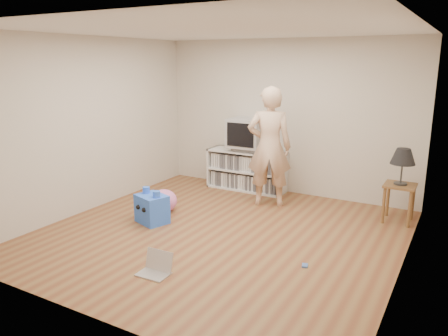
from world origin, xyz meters
name	(u,v)px	position (x,y,z in m)	size (l,w,h in m)	color
ground	(220,234)	(0.00, 0.00, 0.00)	(4.50, 4.50, 0.00)	brown
walls	(220,137)	(0.00, 0.00, 1.30)	(4.52, 4.52, 2.60)	beige
ceiling	(219,30)	(0.00, 0.00, 2.60)	(4.50, 4.50, 0.01)	white
media_unit	(247,170)	(-0.62, 2.04, 0.35)	(1.40, 0.45, 0.70)	white
dvd_deck	(247,149)	(-0.62, 2.02, 0.73)	(0.45, 0.35, 0.07)	gray
crt_tv	(247,133)	(-0.62, 2.02, 1.02)	(0.60, 0.53, 0.50)	#A8A8AE
side_table	(399,194)	(1.98, 1.65, 0.42)	(0.42, 0.42, 0.55)	brown
table_lamp	(403,157)	(1.98, 1.65, 0.94)	(0.34, 0.34, 0.52)	#333333
person	(269,147)	(0.07, 1.42, 0.94)	(0.68, 0.45, 1.88)	beige
laptop	(156,267)	(-0.05, -1.29, 0.06)	(0.35, 0.28, 0.23)	silver
playing_cards	(305,266)	(1.31, -0.35, 0.01)	(0.07, 0.09, 0.02)	#4469B6
plush_blue	(152,208)	(-1.05, -0.11, 0.21)	(0.51, 0.46, 0.49)	blue
plush_pink	(164,201)	(-1.18, 0.33, 0.17)	(0.41, 0.41, 0.35)	pink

